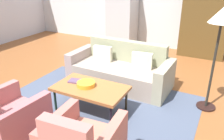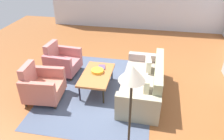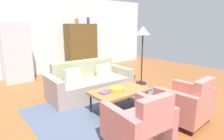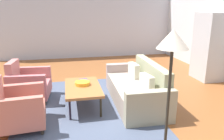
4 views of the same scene
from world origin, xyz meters
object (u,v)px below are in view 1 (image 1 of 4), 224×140
Objects in this scene: armchair_left at (7,119)px; cabinet at (205,24)px; coffee_table at (90,89)px; couch at (121,70)px; fruit_bowl at (86,84)px; book_stack at (76,81)px; floor_lamp at (221,25)px; refrigerator at (122,16)px.

cabinet reaches higher than armchair_left.
cabinet reaches higher than coffee_table.
couch is 2.93m from cabinet.
couch reaches higher than fruit_bowl.
fruit_bowl is 4.02m from cabinet.
fruit_bowl is 0.25m from book_stack.
cabinet reaches higher than book_stack.
coffee_table is at bearing -9.79° from book_stack.
fruit_bowl reaches higher than book_stack.
armchair_left is (-0.61, -2.35, 0.06)m from couch.
armchair_left is 3.37m from floor_lamp.
cabinet is 0.97× the size of refrigerator.
armchair_left is at bearing -102.97° from book_stack.
couch is at bearing -115.89° from cabinet.
fruit_bowl reaches higher than coffee_table.
book_stack is at bearing -77.32° from refrigerator.
floor_lamp is (1.74, -0.19, 1.16)m from couch.
refrigerator reaches higher than floor_lamp.
couch is at bearing 173.71° from floor_lamp.
armchair_left is (-0.61, -1.17, -0.06)m from coffee_table.
book_stack is (-0.24, 0.06, -0.02)m from fruit_bowl.
refrigerator reaches higher than coffee_table.
cabinet is (1.25, 2.58, 0.61)m from couch.
book_stack is (-0.33, -1.13, 0.17)m from couch.
couch is 2.10m from floor_lamp.
coffee_table is 1.36× the size of armchair_left.
refrigerator is at bearing 102.68° from book_stack.
cabinet is at bearing 73.99° from armchair_left.
refrigerator is at bearing -177.49° from cabinet.
armchair_left reaches higher than fruit_bowl.
floor_lamp is (1.82, 0.99, 0.97)m from fruit_bowl.
book_stack is 3.73m from refrigerator.
refrigerator is at bearing -63.84° from couch.
couch is 1.23× the size of floor_lamp.
floor_lamp is at bearing 24.45° from book_stack.
floor_lamp reaches higher than book_stack.
refrigerator is (-0.53, 4.83, 0.58)m from armchair_left.
armchair_left reaches higher than couch.
couch reaches higher than book_stack.
armchair_left is 0.51× the size of floor_lamp.
coffee_table is at bearing 91.37° from couch.
floor_lamp is at bearing -80.06° from cabinet.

